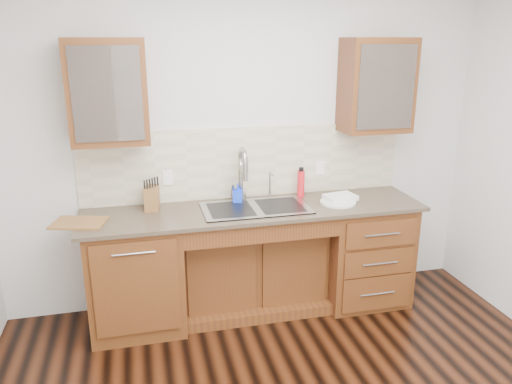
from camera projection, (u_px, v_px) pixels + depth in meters
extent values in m
cube|color=silver|center=(245.00, 144.00, 4.16)|extent=(4.00, 0.10, 2.70)
cube|color=#593014|center=(136.00, 274.00, 3.88)|extent=(0.70, 0.62, 0.88)
cube|color=#593014|center=(252.00, 267.00, 4.20)|extent=(1.20, 0.44, 0.70)
cube|color=#593014|center=(362.00, 250.00, 4.31)|extent=(0.70, 0.62, 0.88)
cube|color=#84705B|center=(255.00, 210.00, 3.94)|extent=(2.70, 0.65, 0.03)
cube|color=beige|center=(246.00, 162.00, 4.14)|extent=(2.70, 0.02, 0.59)
cube|color=#9E9EA5|center=(256.00, 219.00, 3.95)|extent=(0.84, 0.46, 0.19)
cylinder|color=#999993|center=(241.00, 177.00, 4.06)|extent=(0.04, 0.04, 0.40)
cylinder|color=#999993|center=(270.00, 184.00, 4.15)|extent=(0.02, 0.02, 0.24)
cube|color=#593014|center=(108.00, 92.00, 3.57)|extent=(0.55, 0.34, 0.75)
cube|color=#593014|center=(376.00, 86.00, 4.05)|extent=(0.55, 0.34, 0.75)
cube|color=white|center=(168.00, 178.00, 4.01)|extent=(0.08, 0.01, 0.12)
cube|color=white|center=(320.00, 168.00, 4.30)|extent=(0.08, 0.01, 0.12)
imported|color=#1741F6|center=(238.00, 193.00, 4.04)|extent=(0.09, 0.10, 0.16)
cylinder|color=red|center=(301.00, 184.00, 4.19)|extent=(0.08, 0.08, 0.22)
cylinder|color=beige|center=(338.00, 202.00, 4.05)|extent=(0.38, 0.38, 0.02)
cube|color=#F2ECCB|center=(340.00, 197.00, 4.09)|extent=(0.27, 0.22, 0.04)
cube|color=brown|center=(152.00, 198.00, 3.89)|extent=(0.13, 0.18, 0.18)
cube|color=#A77E36|center=(79.00, 223.00, 3.60)|extent=(0.42, 0.34, 0.02)
imported|color=white|center=(86.00, 101.00, 3.56)|extent=(0.14, 0.14, 0.09)
imported|color=white|center=(116.00, 100.00, 3.60)|extent=(0.12, 0.12, 0.09)
imported|color=white|center=(369.00, 92.00, 4.05)|extent=(0.14, 0.14, 0.10)
imported|color=white|center=(390.00, 91.00, 4.09)|extent=(0.12, 0.12, 0.10)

